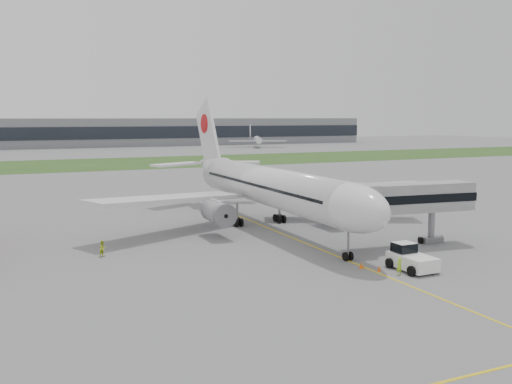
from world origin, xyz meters
name	(u,v)px	position (x,y,z in m)	size (l,w,h in m)	color
ground	(282,234)	(0.00, 0.00, 0.00)	(600.00, 600.00, 0.00)	gray
apron_markings	(301,241)	(0.00, -5.00, 0.00)	(70.00, 70.00, 0.04)	yellow
grass_strip	(111,164)	(0.00, 120.00, 0.01)	(600.00, 50.00, 0.02)	#27481B
terminal_building	(70,133)	(0.00, 229.87, 7.00)	(320.00, 22.30, 14.00)	gray
airliner	(265,185)	(0.00, 4.87, 5.66)	(48.13, 53.95, 17.88)	silver
pushback_tug	(410,258)	(3.58, -20.31, 1.13)	(3.32, 4.84, 2.45)	white
jet_bridge	(404,199)	(9.29, -12.13, 5.46)	(16.15, 4.90, 7.38)	#A7A6A9
safety_cone_left	(361,265)	(-0.50, -18.12, 0.31)	(0.45, 0.45, 0.62)	#E9570C
safety_cone_right	(379,268)	(0.50, -19.64, 0.27)	(0.40, 0.40, 0.55)	#E9570C
ground_crew_near	(399,266)	(1.41, -21.42, 0.81)	(0.59, 0.39, 1.62)	#ACEA27
ground_crew_far	(103,249)	(-22.58, -3.01, 0.87)	(0.84, 0.66, 1.74)	#B7CD22
distant_aircraft_right	(258,147)	(83.09, 190.24, 0.00)	(27.99, 24.69, 10.70)	silver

